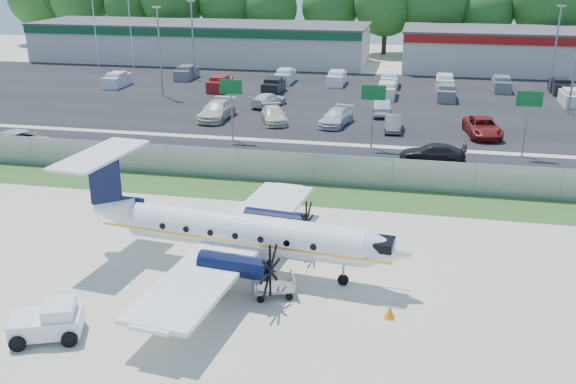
# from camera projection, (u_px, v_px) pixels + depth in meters

# --- Properties ---
(ground) EXTENTS (170.00, 170.00, 0.00)m
(ground) POSITION_uv_depth(u_px,v_px,m) (261.00, 286.00, 28.45)
(ground) COLOR beige
(ground) RESTS_ON ground
(grass_verge) EXTENTS (170.00, 4.00, 0.02)m
(grass_verge) POSITION_uv_depth(u_px,v_px,m) (308.00, 194.00, 39.48)
(grass_verge) COLOR #2D561E
(grass_verge) RESTS_ON ground
(access_road) EXTENTS (170.00, 8.00, 0.02)m
(access_road) POSITION_uv_depth(u_px,v_px,m) (325.00, 161.00, 45.91)
(access_road) COLOR black
(access_road) RESTS_ON ground
(parking_lot) EXTENTS (170.00, 32.00, 0.02)m
(parking_lot) POSITION_uv_depth(u_px,v_px,m) (355.00, 100.00, 65.22)
(parking_lot) COLOR black
(parking_lot) RESTS_ON ground
(perimeter_fence) EXTENTS (120.00, 0.06, 1.99)m
(perimeter_fence) POSITION_uv_depth(u_px,v_px,m) (313.00, 169.00, 40.97)
(perimeter_fence) COLOR gray
(perimeter_fence) RESTS_ON ground
(building_west) EXTENTS (46.40, 12.40, 5.24)m
(building_west) POSITION_uv_depth(u_px,v_px,m) (200.00, 42.00, 89.06)
(building_west) COLOR beige
(building_west) RESTS_ON ground
(sign_left) EXTENTS (1.80, 0.26, 5.00)m
(sign_left) POSITION_uv_depth(u_px,v_px,m) (231.00, 96.00, 49.78)
(sign_left) COLOR gray
(sign_left) RESTS_ON ground
(sign_mid) EXTENTS (1.80, 0.26, 5.00)m
(sign_mid) POSITION_uv_depth(u_px,v_px,m) (373.00, 102.00, 47.69)
(sign_mid) COLOR gray
(sign_mid) RESTS_ON ground
(sign_right) EXTENTS (1.80, 0.26, 5.00)m
(sign_right) POSITION_uv_depth(u_px,v_px,m) (528.00, 108.00, 45.61)
(sign_right) COLOR gray
(sign_right) RESTS_ON ground
(flagpole_west) EXTENTS (1.06, 0.12, 10.00)m
(flagpole_west) POSITION_uv_depth(u_px,v_px,m) (95.00, 23.00, 83.86)
(flagpole_west) COLOR white
(flagpole_west) RESTS_ON ground
(flagpole_east) EXTENTS (1.06, 0.12, 10.00)m
(flagpole_east) POSITION_uv_depth(u_px,v_px,m) (131.00, 23.00, 82.92)
(flagpole_east) COLOR white
(flagpole_east) RESTS_ON ground
(light_pole_nw) EXTENTS (0.90, 0.35, 9.09)m
(light_pole_nw) POSITION_uv_depth(u_px,v_px,m) (159.00, 45.00, 65.36)
(light_pole_nw) COLOR gray
(light_pole_nw) RESTS_ON ground
(light_pole_ne) EXTENTS (0.90, 0.35, 9.09)m
(light_pole_ne) POSITION_uv_depth(u_px,v_px,m) (576.00, 57.00, 57.79)
(light_pole_ne) COLOR gray
(light_pole_ne) RESTS_ON ground
(light_pole_sw) EXTENTS (0.90, 0.35, 9.09)m
(light_pole_sw) POSITION_uv_depth(u_px,v_px,m) (193.00, 35.00, 74.55)
(light_pole_sw) COLOR gray
(light_pole_sw) RESTS_ON ground
(light_pole_se) EXTENTS (0.90, 0.35, 9.09)m
(light_pole_se) POSITION_uv_depth(u_px,v_px,m) (556.00, 43.00, 66.98)
(light_pole_se) COLOR gray
(light_pole_se) RESTS_ON ground
(tree_line) EXTENTS (112.00, 6.00, 14.00)m
(tree_line) POSITION_uv_depth(u_px,v_px,m) (379.00, 54.00, 96.47)
(tree_line) COLOR #1F5819
(tree_line) RESTS_ON ground
(aircraft) EXTENTS (16.24, 15.98, 4.99)m
(aircraft) POSITION_uv_depth(u_px,v_px,m) (238.00, 231.00, 29.37)
(aircraft) COLOR white
(aircraft) RESTS_ON ground
(pushback_tug) EXTENTS (2.96, 2.59, 1.39)m
(pushback_tug) POSITION_uv_depth(u_px,v_px,m) (50.00, 321.00, 24.47)
(pushback_tug) COLOR white
(pushback_tug) RESTS_ON ground
(baggage_cart_near) EXTENTS (2.02, 1.61, 0.92)m
(baggage_cart_near) POSITION_uv_depth(u_px,v_px,m) (273.00, 287.00, 27.51)
(baggage_cart_near) COLOR gray
(baggage_cart_near) RESTS_ON ground
(cone_nose) EXTENTS (0.42, 0.42, 0.60)m
(cone_nose) POSITION_uv_depth(u_px,v_px,m) (390.00, 312.00, 25.86)
(cone_nose) COLOR orange
(cone_nose) RESTS_ON ground
(cone_starboard_wing) EXTENTS (0.38, 0.38, 0.54)m
(cone_starboard_wing) POSITION_uv_depth(u_px,v_px,m) (325.00, 253.00, 31.04)
(cone_starboard_wing) COLOR orange
(cone_starboard_wing) RESTS_ON ground
(road_car_west) EXTENTS (6.05, 3.96, 1.55)m
(road_car_west) POSITION_uv_depth(u_px,v_px,m) (23.00, 151.00, 48.18)
(road_car_west) COLOR silver
(road_car_west) RESTS_ON ground
(road_car_mid) EXTENTS (4.71, 2.14, 1.34)m
(road_car_mid) POSITION_uv_depth(u_px,v_px,m) (432.00, 162.00, 45.59)
(road_car_mid) COLOR black
(road_car_mid) RESTS_ON ground
(parked_car_a) EXTENTS (2.39, 5.65, 1.63)m
(parked_car_a) POSITION_uv_depth(u_px,v_px,m) (217.00, 119.00, 57.63)
(parked_car_a) COLOR beige
(parked_car_a) RESTS_ON ground
(parked_car_b) EXTENTS (3.48, 5.16, 1.39)m
(parked_car_b) POSITION_uv_depth(u_px,v_px,m) (274.00, 123.00, 56.49)
(parked_car_b) COLOR beige
(parked_car_b) RESTS_ON ground
(parked_car_c) EXTENTS (2.90, 5.21, 1.43)m
(parked_car_c) POSITION_uv_depth(u_px,v_px,m) (336.00, 125.00, 55.62)
(parked_car_c) COLOR silver
(parked_car_c) RESTS_ON ground
(parked_car_d) EXTENTS (1.57, 3.98, 1.29)m
(parked_car_d) POSITION_uv_depth(u_px,v_px,m) (392.00, 131.00, 53.89)
(parked_car_d) COLOR #595B5E
(parked_car_d) RESTS_ON ground
(parked_car_e) EXTENTS (3.16, 5.64, 1.49)m
(parked_car_e) POSITION_uv_depth(u_px,v_px,m) (482.00, 136.00, 52.30)
(parked_car_e) COLOR maroon
(parked_car_e) RESTS_ON ground
(parked_car_f) EXTENTS (3.27, 4.84, 1.30)m
(parked_car_f) POSITION_uv_depth(u_px,v_px,m) (269.00, 106.00, 62.61)
(parked_car_f) COLOR silver
(parked_car_f) RESTS_ON ground
(parked_car_g) EXTENTS (2.02, 4.60, 1.47)m
(parked_car_g) POSITION_uv_depth(u_px,v_px,m) (380.00, 115.00, 59.35)
(parked_car_g) COLOR silver
(parked_car_g) RESTS_ON ground
(far_parking_rows) EXTENTS (56.00, 10.00, 1.60)m
(far_parking_rows) POSITION_uv_depth(u_px,v_px,m) (360.00, 91.00, 69.82)
(far_parking_rows) COLOR gray
(far_parking_rows) RESTS_ON ground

